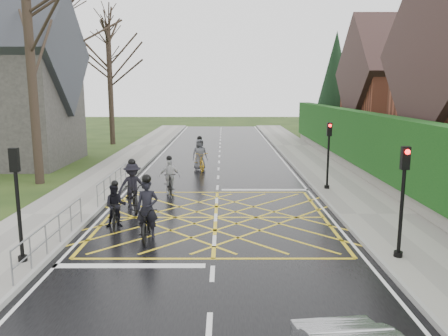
{
  "coord_description": "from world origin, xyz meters",
  "views": [
    {
      "loc": [
        0.29,
        -15.58,
        4.69
      ],
      "look_at": [
        0.31,
        3.17,
        1.3
      ],
      "focal_mm": 35.0,
      "sensor_mm": 36.0,
      "label": 1
    }
  ],
  "objects_px": {
    "cyclist_lead": "(200,158)",
    "cyclist_mid": "(133,191)",
    "cyclist_rear": "(147,218)",
    "cyclist_back": "(115,210)",
    "cyclist_front": "(169,180)"
  },
  "relations": [
    {
      "from": "cyclist_lead",
      "to": "cyclist_mid",
      "type": "bearing_deg",
      "value": -120.33
    },
    {
      "from": "cyclist_rear",
      "to": "cyclist_mid",
      "type": "bearing_deg",
      "value": 104.9
    },
    {
      "from": "cyclist_back",
      "to": "cyclist_mid",
      "type": "height_order",
      "value": "cyclist_mid"
    },
    {
      "from": "cyclist_lead",
      "to": "cyclist_rear",
      "type": "bearing_deg",
      "value": -110.81
    },
    {
      "from": "cyclist_back",
      "to": "cyclist_rear",
      "type": "bearing_deg",
      "value": -49.17
    },
    {
      "from": "cyclist_back",
      "to": "cyclist_mid",
      "type": "xyz_separation_m",
      "value": [
        0.13,
        2.27,
        0.12
      ]
    },
    {
      "from": "cyclist_mid",
      "to": "cyclist_front",
      "type": "relative_size",
      "value": 1.21
    },
    {
      "from": "cyclist_front",
      "to": "cyclist_lead",
      "type": "xyz_separation_m",
      "value": [
        1.05,
        5.94,
        0.05
      ]
    },
    {
      "from": "cyclist_rear",
      "to": "cyclist_lead",
      "type": "relative_size",
      "value": 0.99
    },
    {
      "from": "cyclist_rear",
      "to": "cyclist_front",
      "type": "xyz_separation_m",
      "value": [
        -0.02,
        5.93,
        -0.02
      ]
    },
    {
      "from": "cyclist_rear",
      "to": "cyclist_front",
      "type": "distance_m",
      "value": 5.93
    },
    {
      "from": "cyclist_back",
      "to": "cyclist_front",
      "type": "bearing_deg",
      "value": 67.11
    },
    {
      "from": "cyclist_mid",
      "to": "cyclist_lead",
      "type": "relative_size",
      "value": 1.01
    },
    {
      "from": "cyclist_mid",
      "to": "cyclist_front",
      "type": "bearing_deg",
      "value": 43.59
    },
    {
      "from": "cyclist_back",
      "to": "cyclist_mid",
      "type": "bearing_deg",
      "value": 78.65
    }
  ]
}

